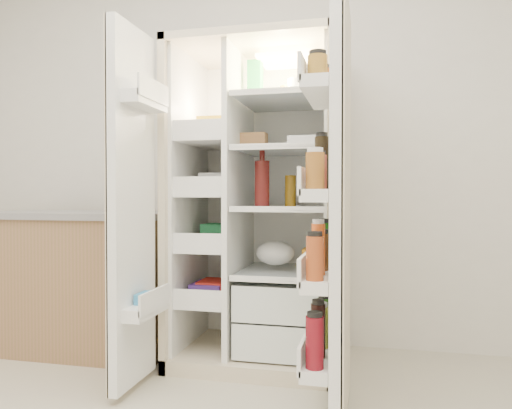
# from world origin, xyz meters

# --- Properties ---
(wall_back) EXTENTS (4.00, 0.02, 2.70)m
(wall_back) POSITION_xyz_m (0.00, 2.00, 1.35)
(wall_back) COLOR silver
(wall_back) RESTS_ON floor
(refrigerator) EXTENTS (0.92, 0.70, 1.80)m
(refrigerator) POSITION_xyz_m (0.11, 1.65, 0.74)
(refrigerator) COLOR beige
(refrigerator) RESTS_ON floor
(freezer_door) EXTENTS (0.15, 0.40, 1.72)m
(freezer_door) POSITION_xyz_m (-0.41, 1.05, 0.89)
(freezer_door) COLOR white
(freezer_door) RESTS_ON floor
(fridge_door) EXTENTS (0.17, 0.58, 1.72)m
(fridge_door) POSITION_xyz_m (0.57, 0.96, 0.87)
(fridge_door) COLOR white
(fridge_door) RESTS_ON floor
(kitchen_counter) EXTENTS (1.17, 0.62, 0.85)m
(kitchen_counter) POSITION_xyz_m (-1.02, 1.58, 0.43)
(kitchen_counter) COLOR #936749
(kitchen_counter) RESTS_ON floor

